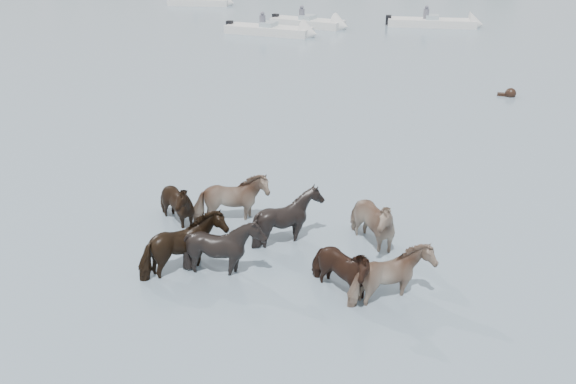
% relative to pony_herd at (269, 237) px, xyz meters
% --- Properties ---
extents(ground, '(400.00, 400.00, 0.00)m').
position_rel_pony_herd_xyz_m(ground, '(-2.46, 0.66, -0.47)').
color(ground, slate).
rests_on(ground, ground).
extents(pony_herd, '(7.19, 4.22, 1.53)m').
position_rel_pony_herd_xyz_m(pony_herd, '(0.00, 0.00, 0.00)').
color(pony_herd, black).
rests_on(pony_herd, ground).
extents(swimming_pony, '(0.72, 0.44, 0.44)m').
position_rel_pony_herd_xyz_m(swimming_pony, '(4.39, 15.34, -0.37)').
color(swimming_pony, black).
rests_on(swimming_pony, ground).
extents(motorboat_a, '(5.45, 2.34, 1.92)m').
position_rel_pony_herd_xyz_m(motorboat_a, '(-7.77, 28.78, -0.24)').
color(motorboat_a, silver).
rests_on(motorboat_a, ground).
extents(motorboat_b, '(5.95, 1.86, 1.92)m').
position_rel_pony_herd_xyz_m(motorboat_b, '(-9.07, 25.38, -0.25)').
color(motorboat_b, silver).
rests_on(motorboat_b, ground).
extents(motorboat_c, '(6.27, 2.58, 1.92)m').
position_rel_pony_herd_xyz_m(motorboat_c, '(-0.17, 31.77, -0.25)').
color(motorboat_c, silver).
rests_on(motorboat_c, ground).
extents(motorboat_f, '(5.49, 2.74, 1.92)m').
position_rel_pony_herd_xyz_m(motorboat_f, '(-19.15, 36.10, -0.24)').
color(motorboat_f, silver).
rests_on(motorboat_f, ground).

